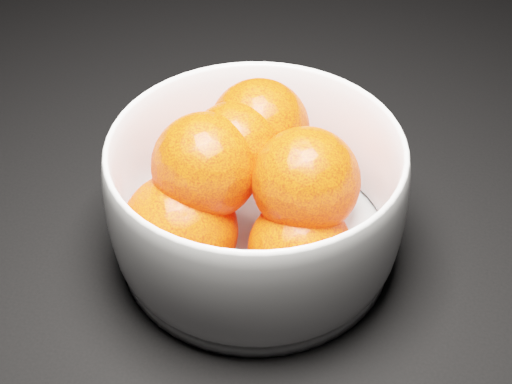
# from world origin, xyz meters

# --- Properties ---
(bowl) EXTENTS (0.20, 0.20, 0.10)m
(bowl) POSITION_xyz_m (-0.25, 0.03, 0.05)
(bowl) COLOR white
(bowl) RESTS_ON ground
(orange_pile) EXTENTS (0.15, 0.14, 0.11)m
(orange_pile) POSITION_xyz_m (-0.25, 0.02, 0.06)
(orange_pile) COLOR #FF3006
(orange_pile) RESTS_ON bowl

